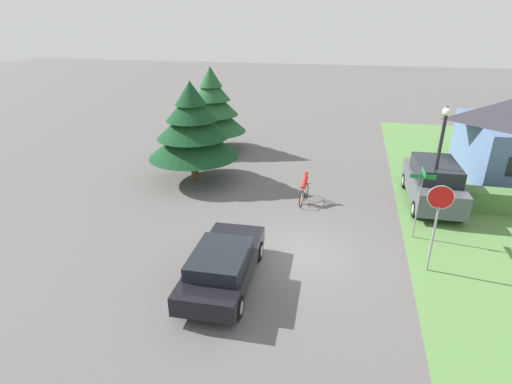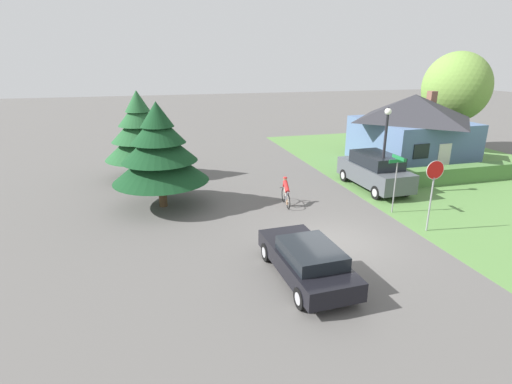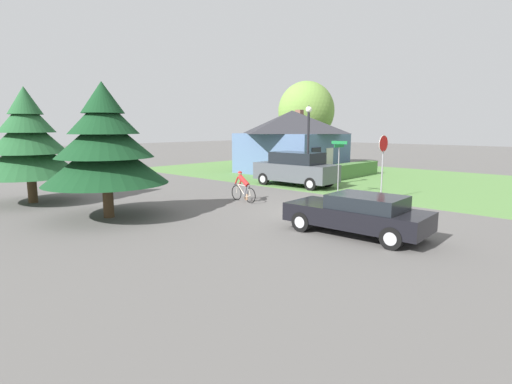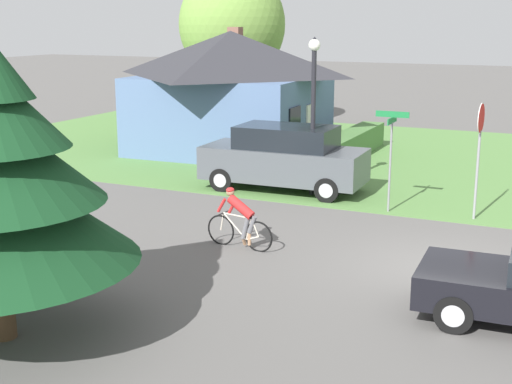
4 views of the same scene
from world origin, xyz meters
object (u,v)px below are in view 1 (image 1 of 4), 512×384
at_px(parked_suv_right, 433,182).
at_px(street_name_sign, 420,192).
at_px(stop_sign, 438,211).
at_px(sedan_left_lane, 223,265).
at_px(conifer_tall_near, 192,128).
at_px(street_lamp, 440,147).
at_px(cyclist, 304,188).
at_px(conifer_tall_far, 212,107).

distance_m(parked_suv_right, street_name_sign, 3.84).
xyz_separation_m(parked_suv_right, stop_sign, (-0.92, -5.80, 1.19)).
relative_size(sedan_left_lane, conifer_tall_near, 0.90).
height_order(stop_sign, street_lamp, street_lamp).
bearing_deg(sedan_left_lane, cyclist, -16.14).
bearing_deg(street_lamp, parked_suv_right, 78.85).
xyz_separation_m(sedan_left_lane, street_lamp, (7.15, 7.11, 2.27)).
xyz_separation_m(street_lamp, conifer_tall_near, (-11.37, 1.17, -0.18)).
xyz_separation_m(cyclist, stop_sign, (4.74, -4.54, 1.52)).
relative_size(sedan_left_lane, street_name_sign, 1.66).
bearing_deg(street_lamp, street_name_sign, -109.94).
height_order(stop_sign, street_name_sign, stop_sign).
distance_m(cyclist, street_lamp, 5.93).
bearing_deg(stop_sign, sedan_left_lane, 23.18).
bearing_deg(street_lamp, conifer_tall_near, 174.11).
bearing_deg(stop_sign, cyclist, -40.27).
bearing_deg(street_lamp, stop_sign, -98.64).
relative_size(sedan_left_lane, conifer_tall_far, 0.87).
height_order(sedan_left_lane, street_lamp, street_lamp).
xyz_separation_m(sedan_left_lane, street_name_sign, (6.21, 4.53, 1.22)).
bearing_deg(conifer_tall_far, street_name_sign, -39.01).
bearing_deg(street_lamp, conifer_tall_far, 151.70).
xyz_separation_m(sedan_left_lane, conifer_tall_near, (-4.22, 8.28, 2.09)).
bearing_deg(conifer_tall_near, street_name_sign, -19.77).
xyz_separation_m(sedan_left_lane, conifer_tall_far, (-5.13, 13.72, 2.08)).
relative_size(street_lamp, conifer_tall_near, 0.91).
relative_size(conifer_tall_near, conifer_tall_far, 0.98).
relative_size(stop_sign, street_name_sign, 1.11).
xyz_separation_m(stop_sign, street_lamp, (0.73, 4.82, 0.76)).
xyz_separation_m(cyclist, conifer_tall_near, (-5.90, 1.45, 2.09)).
distance_m(parked_suv_right, conifer_tall_far, 13.80).
height_order(stop_sign, conifer_tall_far, conifer_tall_far).
bearing_deg(parked_suv_right, cyclist, 100.78).
bearing_deg(parked_suv_right, sedan_left_lane, 136.03).
bearing_deg(street_name_sign, cyclist, 153.11).
bearing_deg(conifer_tall_far, parked_suv_right, -24.31).
bearing_deg(cyclist, street_name_sign, -110.66).
distance_m(street_name_sign, conifer_tall_far, 14.62).
xyz_separation_m(parked_suv_right, street_name_sign, (-1.13, -3.56, 0.89)).
bearing_deg(sedan_left_lane, street_lamp, -47.47).
distance_m(cyclist, stop_sign, 6.74).
relative_size(cyclist, stop_sign, 0.57).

